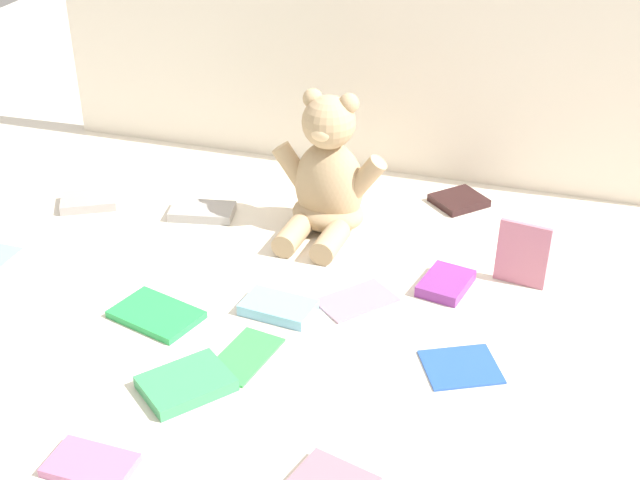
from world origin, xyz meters
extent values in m
plane|color=silver|center=(0.00, 0.00, 0.00)|extent=(3.20, 3.20, 0.00)
cube|color=silver|center=(0.00, 0.40, 0.34)|extent=(1.51, 0.03, 0.69)
ellipsoid|color=tan|center=(-0.08, 0.12, 0.08)|extent=(0.13, 0.11, 0.17)
ellipsoid|color=tan|center=(-0.08, 0.12, 0.03)|extent=(0.14, 0.12, 0.06)
sphere|color=tan|center=(-0.08, 0.12, 0.21)|extent=(0.10, 0.10, 0.10)
ellipsoid|color=beige|center=(-0.08, 0.08, 0.20)|extent=(0.04, 0.03, 0.03)
sphere|color=tan|center=(-0.11, 0.13, 0.25)|extent=(0.04, 0.04, 0.04)
sphere|color=tan|center=(-0.04, 0.12, 0.25)|extent=(0.04, 0.04, 0.04)
cylinder|color=tan|center=(-0.15, 0.12, 0.11)|extent=(0.08, 0.04, 0.09)
cylinder|color=tan|center=(-0.01, 0.11, 0.11)|extent=(0.08, 0.04, 0.09)
cylinder|color=tan|center=(-0.12, 0.03, 0.02)|extent=(0.05, 0.10, 0.04)
cylinder|color=tan|center=(-0.04, 0.03, 0.02)|extent=(0.05, 0.10, 0.04)
cube|color=#82308C|center=(0.17, -0.02, 0.01)|extent=(0.09, 0.11, 0.02)
cube|color=#A68093|center=(0.04, -0.11, 0.00)|extent=(0.14, 0.14, 0.01)
cube|color=#9E9A95|center=(-0.32, 0.09, 0.01)|extent=(0.13, 0.09, 0.02)
cube|color=#9B9590|center=(-0.55, 0.06, 0.01)|extent=(0.13, 0.12, 0.02)
cube|color=green|center=(-0.25, -0.25, 0.01)|extent=(0.15, 0.12, 0.01)
cube|color=black|center=(0.14, 0.28, 0.01)|extent=(0.12, 0.12, 0.01)
cube|color=blue|center=(0.23, -0.23, 0.00)|extent=(0.14, 0.13, 0.01)
cube|color=#7DBEE0|center=(-0.07, -0.17, 0.01)|extent=(0.12, 0.08, 0.02)
cube|color=green|center=(-0.08, -0.30, 0.00)|extent=(0.09, 0.13, 0.01)
cube|color=#C16D83|center=(0.29, 0.03, 0.05)|extent=(0.09, 0.03, 0.11)
cube|color=#B86999|center=(-0.17, -0.56, 0.01)|extent=(0.11, 0.07, 0.01)
cube|color=#3C9F5D|center=(-0.13, -0.39, 0.01)|extent=(0.14, 0.15, 0.02)
camera|label=1|loc=(0.33, -1.22, 0.78)|focal=48.25mm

